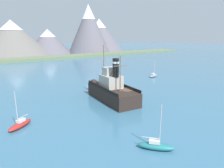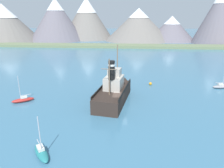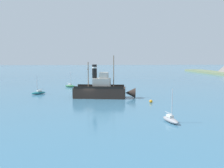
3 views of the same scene
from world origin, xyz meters
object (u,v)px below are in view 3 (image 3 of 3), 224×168
(old_tugboat, at_px, (102,90))
(sailboat_red, at_px, (93,88))
(sailboat_teal, at_px, (38,93))
(sailboat_green, at_px, (70,86))
(mooring_buoy, at_px, (151,101))
(sailboat_grey, at_px, (171,119))

(old_tugboat, xyz_separation_m, sailboat_red, (-16.39, -1.94, -1.40))
(sailboat_teal, bearing_deg, old_tugboat, 67.16)
(old_tugboat, bearing_deg, sailboat_teal, -112.84)
(sailboat_red, bearing_deg, old_tugboat, 6.74)
(sailboat_teal, bearing_deg, sailboat_green, 155.54)
(sailboat_green, distance_m, sailboat_red, 9.21)
(mooring_buoy, bearing_deg, old_tugboat, -128.14)
(sailboat_red, distance_m, sailboat_teal, 17.18)
(old_tugboat, relative_size, sailboat_grey, 3.01)
(sailboat_teal, bearing_deg, sailboat_grey, 40.22)
(sailboat_teal, relative_size, mooring_buoy, 7.21)
(sailboat_green, height_order, sailboat_teal, same)
(sailboat_red, xyz_separation_m, mooring_buoy, (24.04, 11.68, -0.09))
(sailboat_green, xyz_separation_m, sailboat_teal, (14.98, -6.81, 0.00))
(sailboat_grey, distance_m, sailboat_teal, 38.67)
(sailboat_green, bearing_deg, sailboat_teal, -24.46)
(mooring_buoy, bearing_deg, sailboat_teal, -119.15)
(sailboat_grey, relative_size, sailboat_green, 1.00)
(sailboat_red, height_order, mooring_buoy, sailboat_red)
(sailboat_grey, xyz_separation_m, sailboat_red, (-39.10, -10.70, 0.00))
(sailboat_red, bearing_deg, mooring_buoy, 25.91)
(old_tugboat, height_order, sailboat_grey, old_tugboat)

